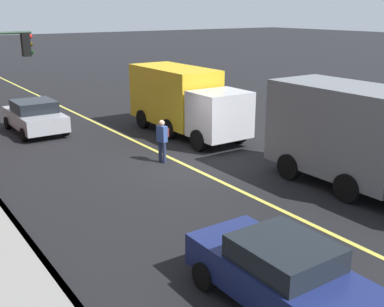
{
  "coord_description": "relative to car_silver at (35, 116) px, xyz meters",
  "views": [
    {
      "loc": [
        -14.22,
        9.32,
        5.63
      ],
      "look_at": [
        -2.71,
        1.45,
        1.36
      ],
      "focal_mm": 44.27,
      "sensor_mm": 36.0,
      "label": 1
    }
  ],
  "objects": [
    {
      "name": "lane_stripe_center",
      "position": [
        -8.04,
        -3.11,
        -0.77
      ],
      "size": [
        80.0,
        0.16,
        0.01
      ],
      "primitive_type": "cube",
      "color": "#D8CC4C",
      "rests_on": "ground"
    },
    {
      "name": "truck_yellow",
      "position": [
        -4.2,
        -5.68,
        0.84
      ],
      "size": [
        6.95,
        2.41,
        3.02
      ],
      "color": "silver",
      "rests_on": "ground"
    },
    {
      "name": "truck_gray",
      "position": [
        -13.41,
        -6.38,
        0.95
      ],
      "size": [
        6.98,
        2.6,
        3.3
      ],
      "color": "silver",
      "rests_on": "ground"
    },
    {
      "name": "car_navy",
      "position": [
        -16.59,
        0.27,
        -0.03
      ],
      "size": [
        4.0,
        1.9,
        1.46
      ],
      "color": "navy",
      "rests_on": "ground"
    },
    {
      "name": "pedestrian_with_backpack",
      "position": [
        -7.4,
        -2.6,
        0.19
      ],
      "size": [
        0.43,
        0.43,
        1.66
      ],
      "color": "#262D4C",
      "rests_on": "ground"
    },
    {
      "name": "car_silver",
      "position": [
        0.0,
        0.0,
        0.0
      ],
      "size": [
        4.24,
        2.11,
        1.52
      ],
      "color": "#A8AAB2",
      "rests_on": "ground"
    },
    {
      "name": "ground",
      "position": [
        -8.04,
        -3.11,
        -0.78
      ],
      "size": [
        200.0,
        200.0,
        0.0
      ],
      "primitive_type": "plane",
      "color": "black"
    }
  ]
}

